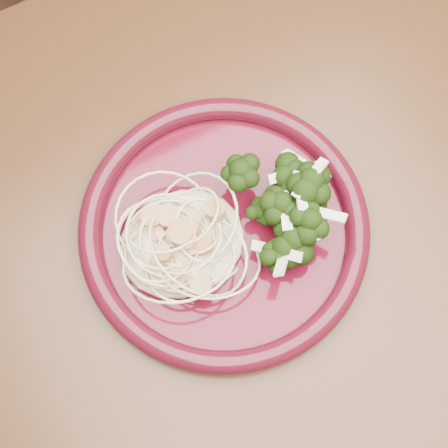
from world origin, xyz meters
TOP-DOWN VIEW (x-y plane):
  - dining_table at (0.00, 0.00)m, footprint 1.20×0.80m
  - dinner_plate at (-0.05, 0.03)m, footprint 0.33×0.33m
  - spaghetti_pile at (-0.10, 0.04)m, footprint 0.14×0.13m
  - scallop_cluster at (-0.10, 0.04)m, footprint 0.13×0.13m
  - broccoli_pile at (0.00, 0.03)m, footprint 0.10×0.15m
  - onion_garnish at (0.00, 0.03)m, footprint 0.07×0.10m

SIDE VIEW (x-z plane):
  - dining_table at x=0.00m, z-range 0.28..1.03m
  - dinner_plate at x=-0.05m, z-range 0.75..0.77m
  - spaghetti_pile at x=-0.10m, z-range 0.76..0.79m
  - broccoli_pile at x=0.00m, z-range 0.76..0.81m
  - scallop_cluster at x=-0.10m, z-range 0.79..0.82m
  - onion_garnish at x=0.00m, z-range 0.79..0.84m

